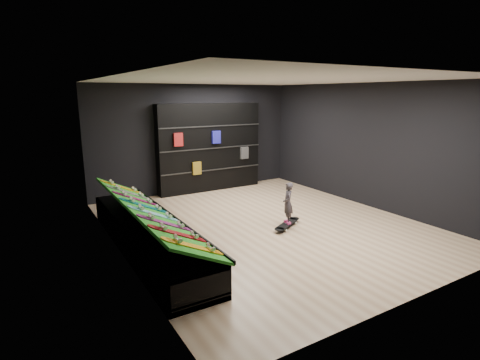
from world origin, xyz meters
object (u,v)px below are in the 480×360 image
display_rack (147,236)px  floor_skateboard (287,225)px  back_shelving (210,147)px  child (288,211)px

display_rack → floor_skateboard: (2.86, -0.37, -0.21)m
back_shelving → child: size_ratio=5.92×
floor_skateboard → child: bearing=0.0°
display_rack → child: size_ratio=8.61×
floor_skateboard → child: (0.00, 0.00, 0.31)m
child → floor_skateboard: bearing=180.0°
display_rack → back_shelving: size_ratio=1.45×
display_rack → child: bearing=-7.4°
display_rack → back_shelving: (2.91, 3.32, 0.99)m
display_rack → floor_skateboard: display_rack is taller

